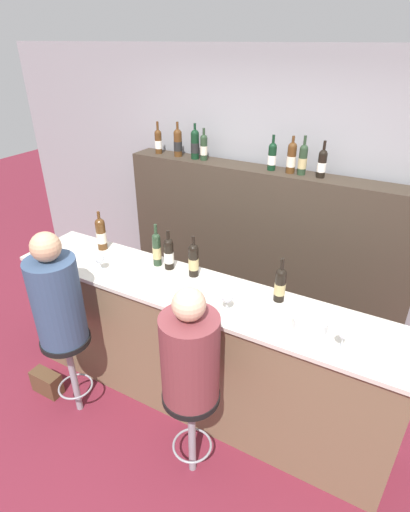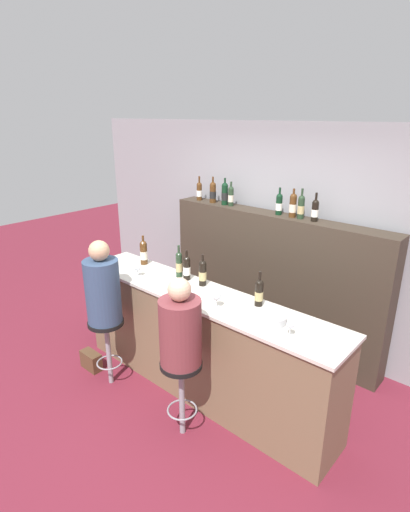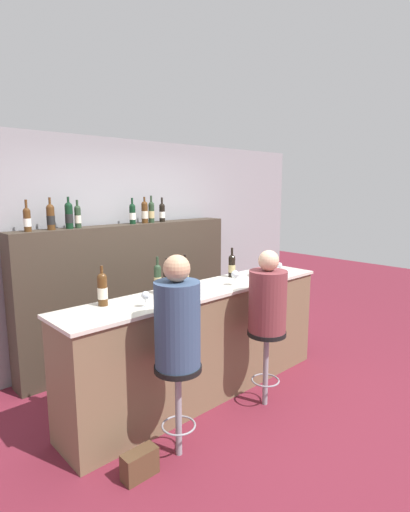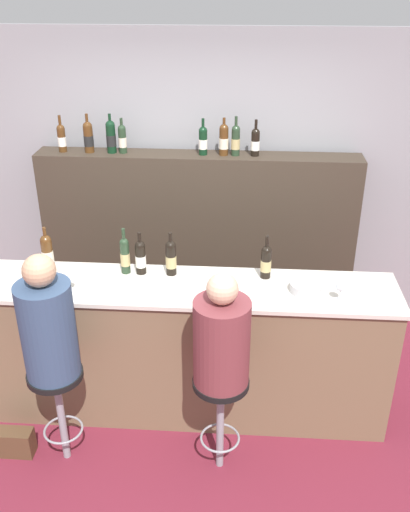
# 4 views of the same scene
# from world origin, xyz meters

# --- Properties ---
(ground_plane) EXTENTS (16.00, 16.00, 0.00)m
(ground_plane) POSITION_xyz_m (0.00, 0.00, 0.00)
(ground_plane) COLOR maroon
(wall_back) EXTENTS (6.40, 0.05, 2.60)m
(wall_back) POSITION_xyz_m (0.00, 1.75, 1.30)
(wall_back) COLOR gray
(wall_back) RESTS_ON ground_plane
(bar_counter) EXTENTS (2.93, 0.57, 1.08)m
(bar_counter) POSITION_xyz_m (0.00, 0.26, 0.54)
(bar_counter) COLOR brown
(bar_counter) RESTS_ON ground_plane
(back_bar_cabinet) EXTENTS (2.75, 0.28, 1.61)m
(back_bar_cabinet) POSITION_xyz_m (0.00, 1.53, 0.81)
(back_bar_cabinet) COLOR #382D23
(back_bar_cabinet) RESTS_ON ground_plane
(wine_bottle_counter_0) EXTENTS (0.08, 0.08, 0.33)m
(wine_bottle_counter_0) POSITION_xyz_m (-0.98, 0.42, 1.22)
(wine_bottle_counter_0) COLOR #4C2D14
(wine_bottle_counter_0) RESTS_ON bar_counter
(wine_bottle_counter_1) EXTENTS (0.07, 0.07, 0.34)m
(wine_bottle_counter_1) POSITION_xyz_m (-0.43, 0.42, 1.22)
(wine_bottle_counter_1) COLOR #233823
(wine_bottle_counter_1) RESTS_ON bar_counter
(wine_bottle_counter_2) EXTENTS (0.07, 0.07, 0.32)m
(wine_bottle_counter_2) POSITION_xyz_m (-0.32, 0.42, 1.21)
(wine_bottle_counter_2) COLOR black
(wine_bottle_counter_2) RESTS_ON bar_counter
(wine_bottle_counter_3) EXTENTS (0.08, 0.08, 0.32)m
(wine_bottle_counter_3) POSITION_xyz_m (-0.10, 0.42, 1.21)
(wine_bottle_counter_3) COLOR black
(wine_bottle_counter_3) RESTS_ON bar_counter
(wine_bottle_counter_4) EXTENTS (0.07, 0.07, 0.32)m
(wine_bottle_counter_4) POSITION_xyz_m (0.56, 0.42, 1.21)
(wine_bottle_counter_4) COLOR black
(wine_bottle_counter_4) RESTS_ON bar_counter
(wine_bottle_backbar_0) EXTENTS (0.07, 0.07, 0.31)m
(wine_bottle_backbar_0) POSITION_xyz_m (-1.15, 1.53, 1.73)
(wine_bottle_backbar_0) COLOR #4C2D14
(wine_bottle_backbar_0) RESTS_ON back_bar_cabinet
(wine_bottle_backbar_1) EXTENTS (0.08, 0.08, 0.32)m
(wine_bottle_backbar_1) POSITION_xyz_m (-0.92, 1.53, 1.74)
(wine_bottle_backbar_1) COLOR #4C2D14
(wine_bottle_backbar_1) RESTS_ON back_bar_cabinet
(wine_bottle_backbar_2) EXTENTS (0.08, 0.08, 0.33)m
(wine_bottle_backbar_2) POSITION_xyz_m (-0.73, 1.53, 1.75)
(wine_bottle_backbar_2) COLOR black
(wine_bottle_backbar_2) RESTS_ON back_bar_cabinet
(wine_bottle_backbar_3) EXTENTS (0.07, 0.07, 0.29)m
(wine_bottle_backbar_3) POSITION_xyz_m (-0.63, 1.53, 1.73)
(wine_bottle_backbar_3) COLOR #233823
(wine_bottle_backbar_3) RESTS_ON back_bar_cabinet
(wine_bottle_backbar_4) EXTENTS (0.07, 0.07, 0.30)m
(wine_bottle_backbar_4) POSITION_xyz_m (0.04, 1.53, 1.73)
(wine_bottle_backbar_4) COLOR black
(wine_bottle_backbar_4) RESTS_ON back_bar_cabinet
(wine_bottle_backbar_5) EXTENTS (0.08, 0.08, 0.31)m
(wine_bottle_backbar_5) POSITION_xyz_m (0.21, 1.53, 1.74)
(wine_bottle_backbar_5) COLOR #4C2D14
(wine_bottle_backbar_5) RESTS_ON back_bar_cabinet
(wine_bottle_backbar_6) EXTENTS (0.07, 0.07, 0.32)m
(wine_bottle_backbar_6) POSITION_xyz_m (0.31, 1.53, 1.74)
(wine_bottle_backbar_6) COLOR #233823
(wine_bottle_backbar_6) RESTS_ON back_bar_cabinet
(wine_bottle_backbar_7) EXTENTS (0.07, 0.07, 0.30)m
(wine_bottle_backbar_7) POSITION_xyz_m (0.47, 1.53, 1.73)
(wine_bottle_backbar_7) COLOR black
(wine_bottle_backbar_7) RESTS_ON back_bar_cabinet
(wine_glass_0) EXTENTS (0.07, 0.07, 0.13)m
(wine_glass_0) POSITION_xyz_m (-0.75, 0.14, 1.17)
(wine_glass_0) COLOR silver
(wine_glass_0) RESTS_ON bar_counter
(wine_glass_1) EXTENTS (0.08, 0.08, 0.15)m
(wine_glass_1) POSITION_xyz_m (0.31, 0.14, 1.19)
(wine_glass_1) COLOR silver
(wine_glass_1) RESTS_ON bar_counter
(wine_glass_2) EXTENTS (0.08, 0.08, 0.13)m
(wine_glass_2) POSITION_xyz_m (1.03, 0.14, 1.18)
(wine_glass_2) COLOR silver
(wine_glass_2) RESTS_ON bar_counter
(metal_bowl) EXTENTS (0.21, 0.21, 0.07)m
(metal_bowl) POSITION_xyz_m (0.82, 0.24, 1.11)
(metal_bowl) COLOR #B7B7BC
(metal_bowl) RESTS_ON bar_counter
(bar_stool_left) EXTENTS (0.36, 0.36, 0.73)m
(bar_stool_left) POSITION_xyz_m (-0.77, -0.28, 0.56)
(bar_stool_left) COLOR gray
(bar_stool_left) RESTS_ON ground_plane
(guest_seated_left) EXTENTS (0.34, 0.34, 0.84)m
(guest_seated_left) POSITION_xyz_m (-0.77, -0.28, 1.09)
(guest_seated_left) COLOR #334766
(guest_seated_left) RESTS_ON bar_stool_left
(bar_stool_right) EXTENTS (0.36, 0.36, 0.73)m
(bar_stool_right) POSITION_xyz_m (0.29, -0.28, 0.56)
(bar_stool_right) COLOR gray
(bar_stool_right) RESTS_ON ground_plane
(guest_seated_right) EXTENTS (0.35, 0.35, 0.75)m
(guest_seated_right) POSITION_xyz_m (0.29, -0.28, 1.05)
(guest_seated_right) COLOR brown
(guest_seated_right) RESTS_ON bar_stool_right
(handbag) EXTENTS (0.26, 0.12, 0.20)m
(handbag) POSITION_xyz_m (-1.13, -0.28, 0.10)
(handbag) COLOR #513823
(handbag) RESTS_ON ground_plane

